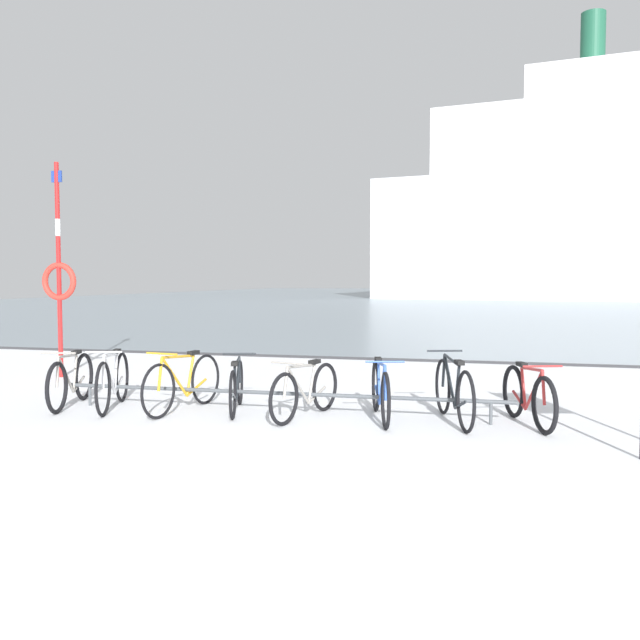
# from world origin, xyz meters

# --- Properties ---
(ground) EXTENTS (80.00, 132.00, 0.08)m
(ground) POSITION_xyz_m (0.00, 53.90, -0.04)
(ground) COLOR white
(bike_rack) EXTENTS (6.01, 0.18, 0.31)m
(bike_rack) POSITION_xyz_m (-0.95, 3.70, 0.27)
(bike_rack) COLOR #4C5156
(bike_rack) RESTS_ON ground
(bicycle_0) EXTENTS (0.57, 1.65, 0.80)m
(bicycle_0) POSITION_xyz_m (-3.86, 3.52, 0.36)
(bicycle_0) COLOR black
(bicycle_0) RESTS_ON ground
(bicycle_1) EXTENTS (0.65, 1.69, 0.83)m
(bicycle_1) POSITION_xyz_m (-3.21, 3.52, 0.38)
(bicycle_1) COLOR black
(bicycle_1) RESTS_ON ground
(bicycle_2) EXTENTS (0.46, 1.78, 0.83)m
(bicycle_2) POSITION_xyz_m (-2.22, 3.61, 0.38)
(bicycle_2) COLOR black
(bicycle_2) RESTS_ON ground
(bicycle_3) EXTENTS (0.59, 1.57, 0.74)m
(bicycle_3) POSITION_xyz_m (-1.52, 3.76, 0.34)
(bicycle_3) COLOR black
(bicycle_3) RESTS_ON ground
(bicycle_4) EXTENTS (0.57, 1.63, 0.76)m
(bicycle_4) POSITION_xyz_m (-0.52, 3.59, 0.34)
(bicycle_4) COLOR black
(bicycle_4) RESTS_ON ground
(bicycle_5) EXTENTS (0.61, 1.71, 0.80)m
(bicycle_5) POSITION_xyz_m (0.41, 3.71, 0.36)
(bicycle_5) COLOR black
(bicycle_5) RESTS_ON ground
(bicycle_6) EXTENTS (0.66, 1.74, 0.85)m
(bicycle_6) POSITION_xyz_m (1.31, 3.77, 0.38)
(bicycle_6) COLOR black
(bicycle_6) RESTS_ON ground
(bicycle_7) EXTENTS (0.65, 1.55, 0.78)m
(bicycle_7) POSITION_xyz_m (2.18, 3.83, 0.35)
(bicycle_7) COLOR black
(bicycle_7) RESTS_ON ground
(rescue_post) EXTENTS (0.68, 0.10, 3.82)m
(rescue_post) POSITION_xyz_m (-5.74, 5.92, 1.83)
(rescue_post) COLOR red
(rescue_post) RESTS_ON ground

